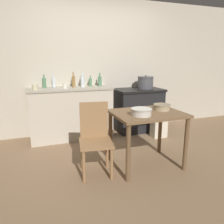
% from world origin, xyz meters
% --- Properties ---
extents(ground_plane, '(14.00, 14.00, 0.00)m').
position_xyz_m(ground_plane, '(0.00, 0.00, 0.00)').
color(ground_plane, '#896B4C').
extents(wall_back, '(8.00, 0.07, 2.55)m').
position_xyz_m(wall_back, '(0.00, 1.58, 1.27)').
color(wall_back, beige).
rests_on(wall_back, ground_plane).
extents(counter_cabinet, '(1.47, 0.59, 0.93)m').
position_xyz_m(counter_cabinet, '(-0.54, 1.27, 0.47)').
color(counter_cabinet, beige).
rests_on(counter_cabinet, ground_plane).
extents(stove, '(0.93, 0.63, 0.85)m').
position_xyz_m(stove, '(0.81, 1.25, 0.43)').
color(stove, black).
rests_on(stove, ground_plane).
extents(work_table, '(0.91, 0.71, 0.75)m').
position_xyz_m(work_table, '(0.24, -0.17, 0.62)').
color(work_table, brown).
rests_on(work_table, ground_plane).
extents(chair, '(0.46, 0.46, 0.90)m').
position_xyz_m(chair, '(-0.47, -0.12, 0.47)').
color(chair, '#997047').
rests_on(chair, ground_plane).
extents(flour_sack, '(0.27, 0.19, 0.32)m').
position_xyz_m(flour_sack, '(1.00, 0.74, 0.16)').
color(flour_sack, beige).
rests_on(flour_sack, ground_plane).
extents(stock_pot, '(0.31, 0.31, 0.26)m').
position_xyz_m(stock_pot, '(0.96, 1.24, 0.97)').
color(stock_pot, '#4C4C51').
rests_on(stock_pot, stove).
extents(mixing_bowl_large, '(0.26, 0.26, 0.09)m').
position_xyz_m(mixing_bowl_large, '(0.08, -0.29, 0.80)').
color(mixing_bowl_large, silver).
rests_on(mixing_bowl_large, work_table).
extents(mixing_bowl_small, '(0.24, 0.24, 0.08)m').
position_xyz_m(mixing_bowl_small, '(0.48, -0.13, 0.79)').
color(mixing_bowl_small, tan).
rests_on(mixing_bowl_small, work_table).
extents(bottle_far_left, '(0.07, 0.07, 0.23)m').
position_xyz_m(bottle_far_left, '(-0.96, 1.43, 1.02)').
color(bottle_far_left, '#517F5B').
rests_on(bottle_far_left, counter_cabinet).
extents(bottle_left, '(0.07, 0.07, 0.24)m').
position_xyz_m(bottle_left, '(0.04, 1.34, 1.02)').
color(bottle_left, '#517F5B').
rests_on(bottle_left, counter_cabinet).
extents(bottle_mid_left, '(0.06, 0.06, 0.23)m').
position_xyz_m(bottle_mid_left, '(-0.79, 1.45, 1.02)').
color(bottle_mid_left, silver).
rests_on(bottle_mid_left, counter_cabinet).
extents(bottle_center_left, '(0.06, 0.06, 0.20)m').
position_xyz_m(bottle_center_left, '(-0.13, 1.40, 1.01)').
color(bottle_center_left, '#517F5B').
rests_on(bottle_center_left, counter_cabinet).
extents(bottle_center, '(0.06, 0.06, 0.27)m').
position_xyz_m(bottle_center, '(-0.46, 1.32, 1.03)').
color(bottle_center, olive).
rests_on(bottle_center, counter_cabinet).
extents(bottle_center_right, '(0.08, 0.08, 0.28)m').
position_xyz_m(bottle_center_right, '(-0.29, 1.32, 1.04)').
color(bottle_center_right, silver).
rests_on(bottle_center_right, counter_cabinet).
extents(cup_mid_right, '(0.09, 0.09, 0.09)m').
position_xyz_m(cup_mid_right, '(-1.12, 1.16, 0.98)').
color(cup_mid_right, beige).
rests_on(cup_mid_right, counter_cabinet).
extents(cup_right, '(0.08, 0.08, 0.09)m').
position_xyz_m(cup_right, '(-0.63, 1.24, 0.97)').
color(cup_right, silver).
rests_on(cup_right, counter_cabinet).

